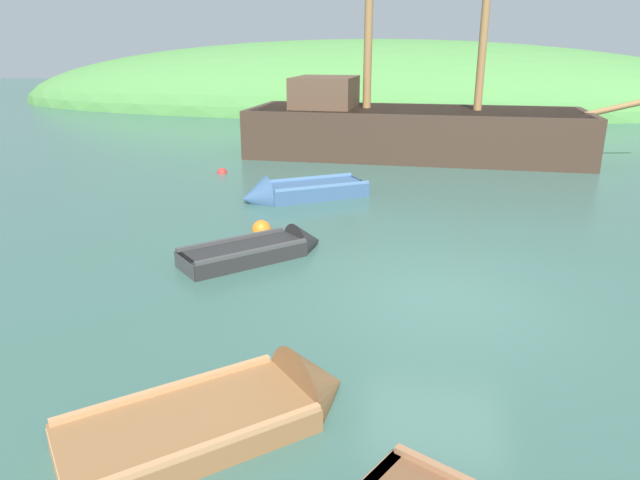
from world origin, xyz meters
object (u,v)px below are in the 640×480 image
object	(u,v)px
sailing_ship	(410,138)
buoy_orange	(261,230)
rowboat_portside	(264,252)
rowboat_far	(296,194)
rowboat_outer_right	(244,414)
buoy_red	(222,173)

from	to	relation	value
sailing_ship	buoy_orange	distance (m)	10.36
sailing_ship	rowboat_portside	xyz separation A→B (m)	(-2.52, -11.56, -0.55)
sailing_ship	buoy_orange	world-z (taller)	sailing_ship
rowboat_portside	rowboat_far	bearing A→B (deg)	49.71
rowboat_portside	buoy_orange	distance (m)	1.75
sailing_ship	rowboat_outer_right	distance (m)	16.74
rowboat_outer_right	buoy_orange	world-z (taller)	rowboat_outer_right
rowboat_portside	buoy_red	xyz separation A→B (m)	(-3.37, 7.38, -0.09)
rowboat_outer_right	buoy_red	distance (m)	13.29
rowboat_portside	buoy_red	distance (m)	8.12
rowboat_outer_right	rowboat_portside	xyz separation A→B (m)	(-1.13, 5.12, 0.02)
rowboat_far	buoy_orange	size ratio (longest dim) A/B	8.02
sailing_ship	rowboat_far	world-z (taller)	sailing_ship
buoy_red	rowboat_far	bearing A→B (deg)	-43.01
sailing_ship	rowboat_far	distance (m)	7.59
rowboat_outer_right	rowboat_portside	world-z (taller)	rowboat_outer_right
rowboat_portside	buoy_red	size ratio (longest dim) A/B	8.47
rowboat_outer_right	rowboat_portside	size ratio (longest dim) A/B	1.16
rowboat_portside	buoy_orange	size ratio (longest dim) A/B	6.32
buoy_orange	buoy_red	xyz separation A→B (m)	(-2.86, 5.71, 0.00)
sailing_ship	rowboat_far	bearing A→B (deg)	-109.96
rowboat_outer_right	buoy_orange	bearing A→B (deg)	62.54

